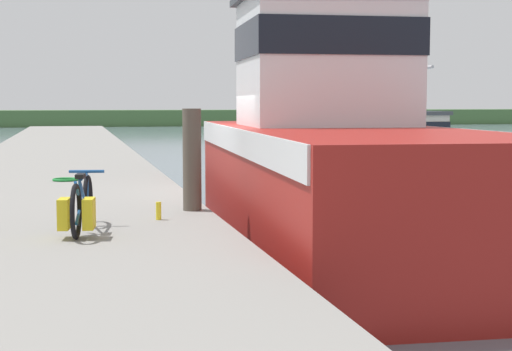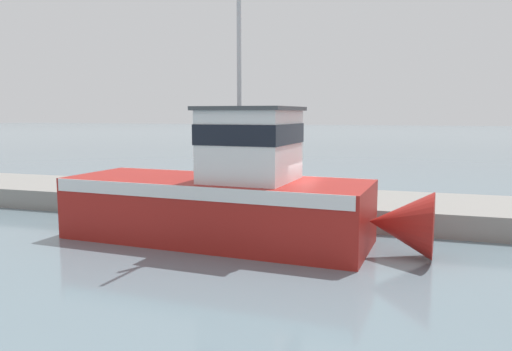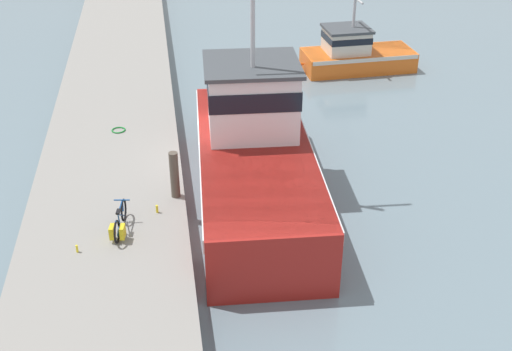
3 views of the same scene
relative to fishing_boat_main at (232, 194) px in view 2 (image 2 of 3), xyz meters
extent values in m
plane|color=slate|center=(-1.00, 1.18, -1.52)|extent=(320.00, 320.00, 0.00)
cube|color=gray|center=(-4.61, 1.18, -1.11)|extent=(4.64, 80.00, 0.82)
cube|color=maroon|center=(-0.03, -0.57, -0.53)|extent=(3.97, 9.87, 1.98)
cone|color=maroon|center=(0.31, 5.14, -0.53)|extent=(1.98, 1.85, 1.88)
cube|color=silver|center=(-0.03, -0.57, 0.26)|extent=(4.03, 9.69, 0.40)
cube|color=silver|center=(0.04, 0.64, 1.54)|extent=(2.87, 2.67, 2.15)
cube|color=black|center=(0.04, 0.64, 1.92)|extent=(2.92, 2.73, 0.60)
cube|color=#3D4247|center=(0.04, 0.64, 2.67)|extent=(3.09, 2.89, 0.12)
cylinder|color=#B2B2B7|center=(0.02, 0.26, 5.22)|extent=(0.14, 0.14, 4.97)
torus|color=black|center=(-4.21, -3.26, -0.38)|extent=(0.15, 0.64, 0.64)
torus|color=black|center=(-4.06, -2.20, -0.38)|extent=(0.15, 0.64, 0.64)
cylinder|color=navy|center=(-4.19, -3.09, -0.45)|extent=(0.09, 0.36, 0.18)
cylinder|color=navy|center=(-4.16, -2.86, -0.28)|extent=(0.06, 0.15, 0.49)
cylinder|color=navy|center=(-4.18, -3.04, -0.21)|extent=(0.10, 0.48, 0.37)
cylinder|color=navy|center=(-4.12, -2.59, -0.29)|extent=(0.13, 0.68, 0.50)
cylinder|color=navy|center=(-4.11, -2.54, -0.05)|extent=(0.12, 0.55, 0.05)
cylinder|color=navy|center=(-4.06, -2.23, -0.22)|extent=(0.05, 0.10, 0.33)
cylinder|color=navy|center=(-4.07, -2.26, -0.01)|extent=(0.44, 0.10, 0.04)
cube|color=black|center=(-4.15, -2.84, -0.01)|extent=(0.13, 0.25, 0.05)
cube|color=gold|center=(-4.34, -3.19, -0.41)|extent=(0.16, 0.33, 0.35)
cube|color=gold|center=(-4.07, -3.23, -0.41)|extent=(0.16, 0.33, 0.35)
cylinder|color=#51473D|center=(-2.55, -1.15, 0.04)|extent=(0.27, 0.27, 1.48)
torus|color=#197A2D|center=(-4.39, 3.71, -0.67)|extent=(0.51, 0.51, 0.05)
cylinder|color=yellow|center=(-3.13, -1.98, -0.58)|extent=(0.07, 0.07, 0.24)
cylinder|color=yellow|center=(-5.26, -3.57, -0.59)|extent=(0.06, 0.06, 0.21)
camera|label=1|loc=(-4.23, -12.37, 0.86)|focal=55.00mm
camera|label=2|loc=(14.53, 5.44, 2.53)|focal=35.00mm
camera|label=3|loc=(-2.74, -17.77, 9.46)|focal=45.00mm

